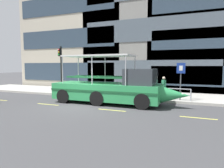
{
  "coord_description": "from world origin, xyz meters",
  "views": [
    {
      "loc": [
        6.85,
        -11.58,
        2.68
      ],
      "look_at": [
        1.22,
        2.31,
        1.3
      ],
      "focal_mm": 31.89,
      "sensor_mm": 36.0,
      "label": 1
    }
  ],
  "objects_px": {
    "leaned_bicycle": "(62,89)",
    "pedestrian_near_bow": "(164,85)",
    "duck_tour_boat": "(113,89)",
    "parking_sign": "(181,75)",
    "traffic_light_pole": "(61,65)"
  },
  "relations": [
    {
      "from": "parking_sign",
      "to": "leaned_bicycle",
      "type": "relative_size",
      "value": 1.55
    },
    {
      "from": "leaned_bicycle",
      "to": "duck_tour_boat",
      "type": "distance_m",
      "value": 6.55
    },
    {
      "from": "traffic_light_pole",
      "to": "parking_sign",
      "type": "distance_m",
      "value": 10.51
    },
    {
      "from": "traffic_light_pole",
      "to": "parking_sign",
      "type": "bearing_deg",
      "value": 0.28
    },
    {
      "from": "traffic_light_pole",
      "to": "pedestrian_near_bow",
      "type": "distance_m",
      "value": 9.37
    },
    {
      "from": "leaned_bicycle",
      "to": "pedestrian_near_bow",
      "type": "bearing_deg",
      "value": 2.8
    },
    {
      "from": "leaned_bicycle",
      "to": "pedestrian_near_bow",
      "type": "height_order",
      "value": "pedestrian_near_bow"
    },
    {
      "from": "traffic_light_pole",
      "to": "duck_tour_boat",
      "type": "xyz_separation_m",
      "value": [
        6.15,
        -2.34,
        -1.69
      ]
    },
    {
      "from": "leaned_bicycle",
      "to": "duck_tour_boat",
      "type": "xyz_separation_m",
      "value": [
        6.08,
        -2.39,
        0.52
      ]
    },
    {
      "from": "parking_sign",
      "to": "duck_tour_boat",
      "type": "bearing_deg",
      "value": -151.11
    },
    {
      "from": "parking_sign",
      "to": "duck_tour_boat",
      "type": "height_order",
      "value": "duck_tour_boat"
    },
    {
      "from": "traffic_light_pole",
      "to": "pedestrian_near_bow",
      "type": "xyz_separation_m",
      "value": [
        9.23,
        0.5,
        -1.58
      ]
    },
    {
      "from": "parking_sign",
      "to": "pedestrian_near_bow",
      "type": "bearing_deg",
      "value": 160.43
    },
    {
      "from": "leaned_bicycle",
      "to": "parking_sign",
      "type": "bearing_deg",
      "value": -0.0
    },
    {
      "from": "traffic_light_pole",
      "to": "pedestrian_near_bow",
      "type": "relative_size",
      "value": 2.58
    }
  ]
}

